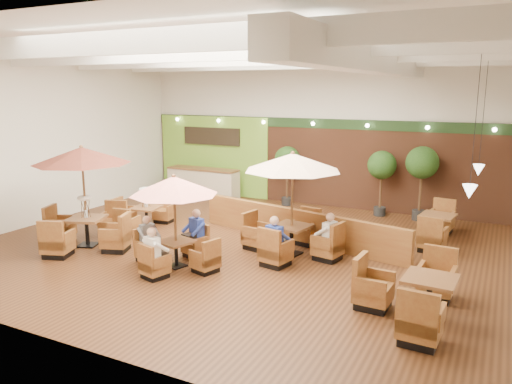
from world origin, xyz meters
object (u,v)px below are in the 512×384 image
Objects in this scene: topiary_2 at (422,166)px; diner_3 at (276,236)px; topiary_0 at (287,162)px; diner_2 at (148,234)px; table_1 at (175,203)px; table_4 at (412,296)px; diner_0 at (154,247)px; topiary_1 at (382,168)px; table_3 at (141,214)px; table_5 at (437,228)px; diner_1 at (195,228)px; booth_divider at (297,226)px; table_0 at (83,179)px; service_counter at (203,183)px; table_2 at (292,185)px; diner_4 at (328,231)px.

topiary_2 is 6.71m from diner_3.
topiary_0 is 7.40m from diner_2.
topiary_2 reaches higher than table_1.
topiary_2 is (4.79, 0.00, 0.18)m from topiary_0.
diner_3 is (-3.49, 1.33, 0.37)m from table_4.
table_1 is 3.10× the size of diner_0.
diner_2 is (-4.13, -7.31, -0.95)m from topiary_1.
table_3 reaches higher than table_5.
topiary_1 is 7.31m from diner_1.
topiary_2 is (2.71, 4.08, 1.37)m from booth_divider.
topiary_0 is 4.79m from topiary_2.
table_0 reaches higher than table_1.
diner_0 is (3.77, -7.95, 0.16)m from service_counter.
diner_1 reaches higher than diner_0.
table_2 is (2.16, 2.15, 0.26)m from table_1.
table_1 is 8.02m from topiary_1.
diner_1 is at bearing -115.97° from booth_divider.
topiary_2 is at bearing 24.79° from table_3.
topiary_1 is 2.80× the size of diner_1.
diner_4 reaches higher than table_4.
topiary_2 is (7.79, 7.06, -0.05)m from table_0.
diner_4 is at bearing 57.92° from diner_0.
diner_4 is (3.35, -5.16, -0.90)m from topiary_0.
service_counter is at bearing -178.63° from topiary_2.
table_4 is (3.49, -2.33, -1.47)m from table_2.
table_2 is at bearing 68.72° from diner_0.
booth_divider is at bearing 65.84° from diner_4.
table_3 reaches higher than service_counter.
booth_divider is at bearing 162.14° from diner_2.
table_4 is at bearing -52.07° from topiary_0.
table_0 is 9.59m from topiary_1.
diner_3 reaches higher than diner_1.
topiary_1 reaches higher than diner_2.
table_2 is 1.23× the size of topiary_1.
table_3 is at bearing 148.07° from diner_0.
diner_2 is at bearing -133.74° from table_2.
table_5 is 8.07m from diner_2.
diner_1 reaches higher than table_4.
diner_1 is (3.19, 0.59, -1.13)m from table_0.
diner_1 is at bearing 128.47° from diner_4.
topiary_1 is at bearing -94.32° from diner_1.
diner_1 is at bearing -9.49° from table_0.
diner_3 is at bearing 161.95° from table_4.
table_2 reaches higher than booth_divider.
booth_divider is 2.12m from diner_3.
topiary_1 is 6.33m from diner_3.
table_0 reaches higher than table_3.
diner_0 is (-3.29, -8.15, -0.93)m from topiary_1.
diner_4 is (3.16, 2.99, 0.01)m from diner_0.
diner_0 is 1.19m from diner_2.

